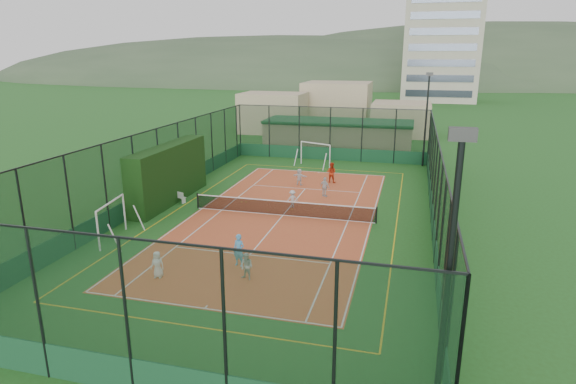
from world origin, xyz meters
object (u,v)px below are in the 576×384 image
(futsal_goal_far, at_px, (315,155))
(child_near_mid, at_px, (239,250))
(floodlight_ne, at_px, (426,120))
(apartment_tower, at_px, (443,28))
(child_far_left, at_px, (292,199))
(child_near_right, at_px, (247,266))
(coach, at_px, (331,172))
(child_far_right, at_px, (325,187))
(floodlight_se, at_px, (446,298))
(white_bench, at_px, (177,196))
(child_near_left, at_px, (157,264))
(child_far_back, at_px, (299,177))
(futsal_goal_near, at_px, (112,221))
(clubhouse, at_px, (338,135))

(futsal_goal_far, bearing_deg, child_near_mid, -65.44)
(floodlight_ne, distance_m, apartment_tower, 66.39)
(child_far_left, bearing_deg, child_near_right, 61.57)
(child_near_right, distance_m, coach, 17.76)
(child_near_right, distance_m, child_far_right, 13.79)
(child_near_mid, bearing_deg, futsal_goal_far, 101.84)
(futsal_goal_far, bearing_deg, floodlight_se, -50.37)
(coach, bearing_deg, white_bench, 47.34)
(floodlight_se, xyz_separation_m, apartment_tower, (3.40, 98.60, 10.88))
(child_near_left, distance_m, child_far_back, 17.34)
(child_far_left, xyz_separation_m, child_far_right, (1.61, 3.01, 0.12))
(child_far_left, bearing_deg, futsal_goal_far, -117.02)
(futsal_goal_near, bearing_deg, apartment_tower, -21.68)
(child_far_right, bearing_deg, clubhouse, -52.81)
(futsal_goal_near, xyz_separation_m, child_near_mid, (7.82, -1.44, -0.26))
(white_bench, distance_m, child_near_mid, 11.63)
(apartment_tower, distance_m, child_near_left, 94.16)
(clubhouse, distance_m, child_near_mid, 29.71)
(child_far_back, bearing_deg, floodlight_se, 126.03)
(clubhouse, relative_size, child_near_right, 12.09)
(floodlight_ne, xyz_separation_m, child_near_right, (-7.83, -25.61, -3.49))
(futsal_goal_far, distance_m, child_near_mid, 21.89)
(clubhouse, bearing_deg, apartment_tower, 78.69)
(floodlight_ne, xyz_separation_m, futsal_goal_far, (-9.43, -2.43, -3.09))
(futsal_goal_far, bearing_deg, clubhouse, 106.54)
(clubhouse, height_order, child_far_left, clubhouse)
(floodlight_ne, xyz_separation_m, white_bench, (-16.40, -15.62, -3.72))
(clubhouse, distance_m, child_near_left, 31.99)
(floodlight_ne, bearing_deg, child_near_left, -114.09)
(floodlight_ne, distance_m, child_near_right, 27.01)
(white_bench, distance_m, child_far_left, 8.01)
(child_far_left, bearing_deg, floodlight_ne, -151.18)
(floodlight_ne, bearing_deg, child_far_back, -135.07)
(child_near_right, bearing_deg, child_near_mid, 139.63)
(floodlight_se, xyz_separation_m, child_near_left, (-11.81, 6.79, -3.50))
(child_near_left, relative_size, child_far_back, 0.96)
(white_bench, bearing_deg, floodlight_ne, 63.16)
(futsal_goal_near, height_order, child_far_right, futsal_goal_near)
(child_far_right, bearing_deg, child_far_left, 93.12)
(futsal_goal_near, distance_m, child_near_left, 5.90)
(apartment_tower, bearing_deg, clubhouse, -101.31)
(coach, bearing_deg, futsal_goal_far, -58.50)
(floodlight_ne, height_order, child_near_mid, floodlight_ne)
(child_near_left, bearing_deg, clubhouse, 78.50)
(floodlight_se, distance_m, apartment_tower, 99.26)
(floodlight_ne, xyz_separation_m, child_far_right, (-6.81, -11.85, -3.41))
(clubhouse, bearing_deg, child_far_back, -92.65)
(floodlight_se, height_order, white_bench, floodlight_se)
(floodlight_ne, height_order, child_far_right, floodlight_ne)
(futsal_goal_near, height_order, child_far_left, futsal_goal_near)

